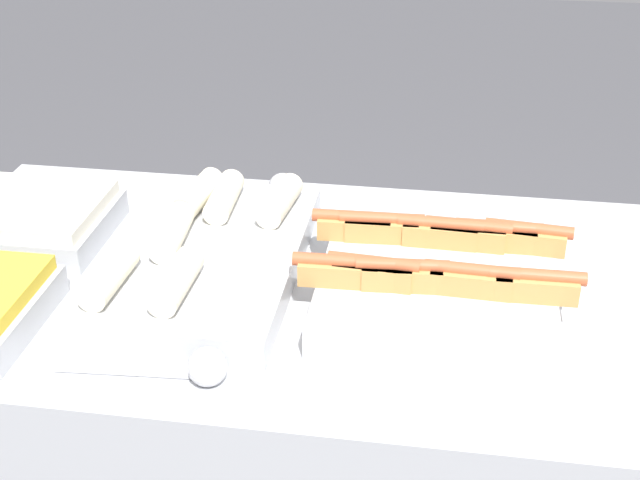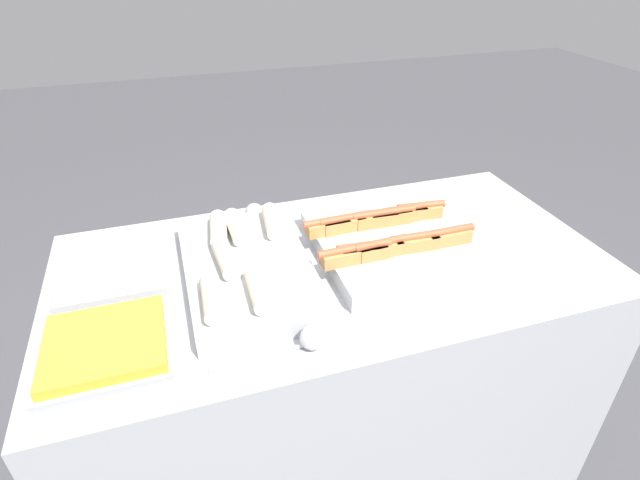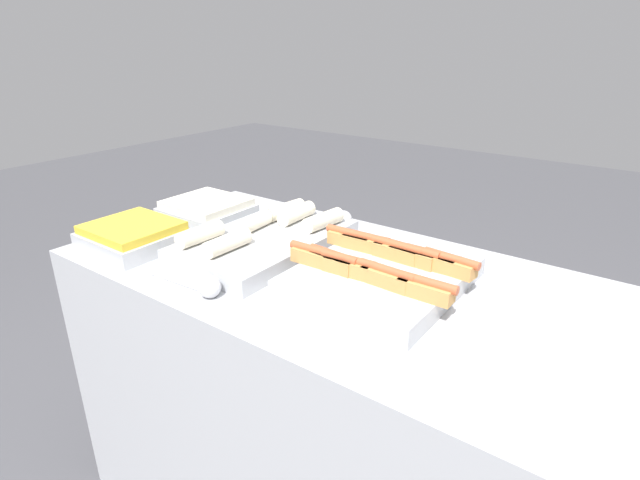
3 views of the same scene
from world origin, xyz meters
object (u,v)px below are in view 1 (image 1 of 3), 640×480
at_px(tray_side_back, 36,220).
at_px(serving_spoon_near, 199,367).
at_px(serving_spoon_far, 277,188).
at_px(tray_wraps, 203,254).
at_px(tray_hotdogs, 436,271).

height_order(tray_side_back, serving_spoon_near, tray_side_back).
relative_size(serving_spoon_near, serving_spoon_far, 1.07).
distance_m(tray_wraps, tray_side_back, 0.34).
height_order(tray_wraps, tray_side_back, tray_wraps).
bearing_deg(tray_side_back, tray_hotdogs, -5.83).
bearing_deg(tray_wraps, serving_spoon_near, -75.81).
xyz_separation_m(tray_hotdogs, tray_side_back, (-0.73, 0.07, -0.00)).
relative_size(tray_hotdogs, serving_spoon_near, 1.75).
height_order(tray_side_back, serving_spoon_far, tray_side_back).
bearing_deg(tray_wraps, serving_spoon_far, 76.59).
distance_m(tray_side_back, serving_spoon_near, 0.56).
bearing_deg(tray_wraps, tray_side_back, 167.88).
distance_m(tray_wraps, serving_spoon_far, 0.30).
relative_size(tray_side_back, serving_spoon_near, 1.02).
relative_size(tray_hotdogs, tray_side_back, 1.71).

